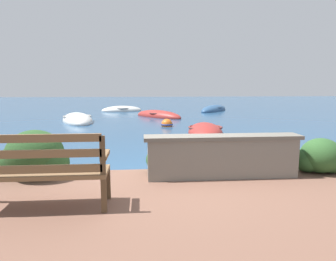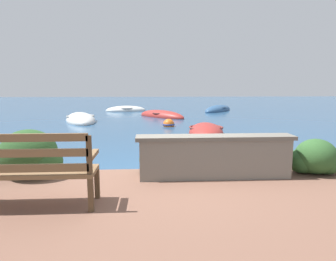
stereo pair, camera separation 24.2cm
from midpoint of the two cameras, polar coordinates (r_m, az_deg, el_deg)
ground_plane at (r=5.39m, az=0.86°, el=-9.52°), size 80.00×80.00×0.00m
park_bench at (r=3.86m, az=-22.82°, el=-6.68°), size 1.48×0.48×0.93m
stone_wall at (r=4.83m, az=10.32°, el=-4.87°), size 2.49×0.39×0.68m
hedge_clump_far_left at (r=5.27m, az=-23.89°, el=-4.49°), size 1.12×0.81×0.76m
hedge_clump_left at (r=5.02m, az=1.13°, el=-5.08°), size 0.91×0.66×0.62m
hedge_clump_centre at (r=5.60m, az=27.29°, el=-4.78°), size 0.86×0.62×0.59m
rowboat_nearest at (r=10.51m, az=7.91°, el=-0.35°), size 1.48×2.59×0.66m
rowboat_mid at (r=14.59m, az=-15.85°, el=1.91°), size 2.27×3.52×0.73m
rowboat_far at (r=16.03m, az=-0.83°, el=2.78°), size 2.81×3.03×0.65m
rowboat_outer at (r=20.06m, az=9.85°, el=3.83°), size 2.79×3.30×0.70m
rowboat_distant at (r=19.93m, az=-7.67°, el=3.84°), size 2.80×1.68×0.61m
mooring_buoy at (r=12.37m, az=0.68°, el=1.17°), size 0.51×0.51×0.46m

